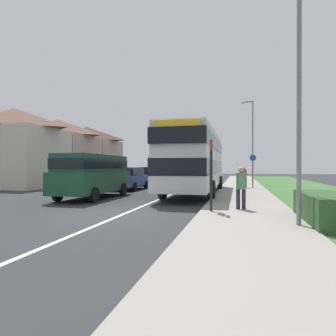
# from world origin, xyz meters

# --- Properties ---
(ground_plane) EXTENTS (120.00, 120.00, 0.00)m
(ground_plane) POSITION_xyz_m (0.00, 0.00, 0.00)
(ground_plane) COLOR #2D3033
(lane_marking_centre) EXTENTS (0.14, 60.00, 0.01)m
(lane_marking_centre) POSITION_xyz_m (0.00, 8.00, 0.00)
(lane_marking_centre) COLOR silver
(lane_marking_centre) RESTS_ON ground_plane
(pavement_near_side) EXTENTS (3.20, 68.00, 0.12)m
(pavement_near_side) POSITION_xyz_m (4.20, 6.00, 0.06)
(pavement_near_side) COLOR gray
(pavement_near_side) RESTS_ON ground_plane
(grass_verge_seaward) EXTENTS (6.00, 68.00, 0.08)m
(grass_verge_seaward) POSITION_xyz_m (8.50, 6.00, 0.04)
(grass_verge_seaward) COLOR #3D6B33
(grass_verge_seaward) RESTS_ON ground_plane
(roadside_hedge) EXTENTS (1.10, 3.27, 0.90)m
(roadside_hedge) POSITION_xyz_m (6.30, -0.46, 0.45)
(roadside_hedge) COLOR #2D5128
(roadside_hedge) RESTS_ON ground_plane
(double_decker_bus) EXTENTS (2.80, 11.19, 3.70)m
(double_decker_bus) POSITION_xyz_m (1.40, 8.01, 2.14)
(double_decker_bus) COLOR #BCBCC1
(double_decker_bus) RESTS_ON ground_plane
(parked_van_dark_green) EXTENTS (2.11, 5.59, 2.28)m
(parked_van_dark_green) POSITION_xyz_m (-3.51, 4.51, 1.35)
(parked_van_dark_green) COLOR #19472D
(parked_van_dark_green) RESTS_ON ground_plane
(parked_car_blue) EXTENTS (1.92, 4.24, 1.61)m
(parked_car_blue) POSITION_xyz_m (-3.74, 10.29, 0.89)
(parked_car_blue) COLOR navy
(parked_car_blue) RESTS_ON ground_plane
(parked_car_black) EXTENTS (1.90, 4.32, 1.62)m
(parked_car_black) POSITION_xyz_m (-3.56, 15.73, 0.89)
(parked_car_black) COLOR black
(parked_car_black) RESTS_ON ground_plane
(parked_car_red) EXTENTS (1.94, 4.58, 1.67)m
(parked_car_red) POSITION_xyz_m (-3.63, 21.55, 0.92)
(parked_car_red) COLOR #B21E1E
(parked_car_red) RESTS_ON ground_plane
(pedestrian_at_stop) EXTENTS (0.34, 0.34, 1.67)m
(pedestrian_at_stop) POSITION_xyz_m (4.01, 1.39, 0.98)
(pedestrian_at_stop) COLOR #23232D
(pedestrian_at_stop) RESTS_ON ground_plane
(pedestrian_walking_away) EXTENTS (0.34, 0.34, 1.67)m
(pedestrian_walking_away) POSITION_xyz_m (4.34, 12.50, 0.98)
(pedestrian_walking_away) COLOR #23232D
(pedestrian_walking_away) RESTS_ON ground_plane
(bus_stop_sign) EXTENTS (0.09, 0.52, 2.60)m
(bus_stop_sign) POSITION_xyz_m (3.00, 0.69, 1.54)
(bus_stop_sign) COLOR black
(bus_stop_sign) RESTS_ON ground_plane
(cycle_route_sign) EXTENTS (0.44, 0.08, 2.52)m
(cycle_route_sign) POSITION_xyz_m (4.93, 12.22, 1.43)
(cycle_route_sign) COLOR slate
(cycle_route_sign) RESTS_ON ground_plane
(street_lamp_near) EXTENTS (1.14, 0.20, 6.81)m
(street_lamp_near) POSITION_xyz_m (5.37, -1.19, 3.94)
(street_lamp_near) COLOR slate
(street_lamp_near) RESTS_ON ground_plane
(street_lamp_mid) EXTENTS (1.14, 0.20, 7.68)m
(street_lamp_mid) POSITION_xyz_m (5.10, 18.42, 4.39)
(street_lamp_mid) COLOR slate
(street_lamp_mid) RESTS_ON ground_plane
(house_terrace_far_side) EXTENTS (6.97, 17.17, 6.39)m
(house_terrace_far_side) POSITION_xyz_m (-13.67, 16.22, 3.20)
(house_terrace_far_side) COLOR beige
(house_terrace_far_side) RESTS_ON ground_plane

